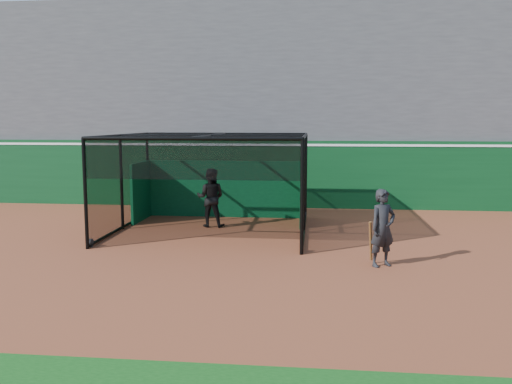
# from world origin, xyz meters

# --- Properties ---
(ground) EXTENTS (120.00, 120.00, 0.00)m
(ground) POSITION_xyz_m (0.00, 0.00, 0.00)
(ground) COLOR brown
(ground) RESTS_ON ground
(outfield_wall) EXTENTS (50.00, 0.50, 2.50)m
(outfield_wall) POSITION_xyz_m (0.00, 8.50, 1.29)
(outfield_wall) COLOR #0A3C19
(outfield_wall) RESTS_ON ground
(grandstand) EXTENTS (50.00, 7.85, 8.95)m
(grandstand) POSITION_xyz_m (0.00, 12.27, 4.48)
(grandstand) COLOR #4C4C4F
(grandstand) RESTS_ON ground
(batting_cage) EXTENTS (5.50, 5.21, 2.79)m
(batting_cage) POSITION_xyz_m (-0.90, 3.71, 1.39)
(batting_cage) COLOR black
(batting_cage) RESTS_ON ground
(batter) EXTENTS (0.89, 0.70, 1.79)m
(batter) POSITION_xyz_m (-1.05, 4.38, 0.90)
(batter) COLOR black
(batter) RESTS_ON ground
(on_deck_player) EXTENTS (0.75, 0.68, 1.73)m
(on_deck_player) POSITION_xyz_m (3.61, 0.26, 0.86)
(on_deck_player) COLOR black
(on_deck_player) RESTS_ON ground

